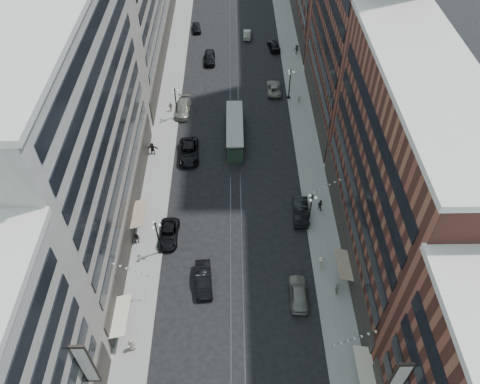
{
  "coord_description": "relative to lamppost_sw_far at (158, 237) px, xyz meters",
  "views": [
    {
      "loc": [
        -0.13,
        -6.38,
        46.09
      ],
      "look_at": [
        0.53,
        33.26,
        5.0
      ],
      "focal_mm": 35.0,
      "sensor_mm": 36.0,
      "label": 1
    }
  ],
  "objects": [
    {
      "name": "pedestrian_6",
      "position": [
        -1.19,
        28.71,
        -2.11
      ],
      "size": [
        1.08,
        0.79,
        1.68
      ],
      "primitive_type": "imported",
      "rotation": [
        0.0,
        0.0,
        3.54
      ],
      "color": "#A29B86",
      "rests_on": "sidewalk_west"
    },
    {
      "name": "pedestrian_7",
      "position": [
        20.24,
        6.69,
        -2.13
      ],
      "size": [
        0.88,
        0.85,
        1.63
      ],
      "primitive_type": "imported",
      "rotation": [
        0.0,
        0.0,
        2.41
      ],
      "color": "black",
      "rests_on": "sidewalk_east"
    },
    {
      "name": "lamppost_se_mid",
      "position": [
        18.4,
        32.0,
        0.0
      ],
      "size": [
        1.03,
        1.14,
        5.52
      ],
      "color": "black",
      "rests_on": "sidewalk_east"
    },
    {
      "name": "ground",
      "position": [
        9.2,
        32.0,
        -3.1
      ],
      "size": [
        220.0,
        220.0,
        0.0
      ],
      "primitive_type": "plane",
      "color": "black",
      "rests_on": "ground"
    },
    {
      "name": "lamppost_sw_mid",
      "position": [
        0.0,
        27.0,
        0.0
      ],
      "size": [
        1.03,
        1.14,
        5.52
      ],
      "color": "black",
      "rests_on": "sidewalk_west"
    },
    {
      "name": "pedestrian_9",
      "position": [
        21.17,
        46.39,
        -1.99
      ],
      "size": [
        1.33,
        0.96,
        1.9
      ],
      "primitive_type": "imported",
      "rotation": [
        0.0,
        0.0,
        -0.41
      ],
      "color": "black",
      "rests_on": "sidewalk_east"
    },
    {
      "name": "building_east_mid",
      "position": [
        26.2,
        -0.0,
        8.9
      ],
      "size": [
        8.0,
        30.0,
        24.0
      ],
      "primitive_type": "cube",
      "color": "brown",
      "rests_on": "ground"
    },
    {
      "name": "sidewalk_east",
      "position": [
        20.2,
        42.0,
        -3.02
      ],
      "size": [
        4.0,
        180.0,
        0.15
      ],
      "primitive_type": "cube",
      "color": "gray",
      "rests_on": "ground"
    },
    {
      "name": "car_11",
      "position": [
        16.06,
        34.2,
        -2.38
      ],
      "size": [
        2.4,
        5.19,
        1.44
      ],
      "primitive_type": "imported",
      "rotation": [
        0.0,
        0.0,
        3.14
      ],
      "color": "gray",
      "rests_on": "ground"
    },
    {
      "name": "car_12",
      "position": [
        17.0,
        48.73,
        -2.4
      ],
      "size": [
        2.58,
        4.99,
        1.38
      ],
      "primitive_type": "imported",
      "rotation": [
        0.0,
        0.0,
        3.28
      ],
      "color": "black",
      "rests_on": "ground"
    },
    {
      "name": "pedestrian_4",
      "position": [
        20.4,
        -6.14,
        -2.0
      ],
      "size": [
        0.59,
        1.15,
        1.9
      ],
      "primitive_type": "imported",
      "rotation": [
        0.0,
        0.0,
        1.49
      ],
      "color": "gray",
      "rests_on": "sidewalk_east"
    },
    {
      "name": "sidewalk_west",
      "position": [
        -1.8,
        42.0,
        -3.02
      ],
      "size": [
        4.0,
        180.0,
        0.15
      ],
      "primitive_type": "cube",
      "color": "gray",
      "rests_on": "ground"
    },
    {
      "name": "car_13",
      "position": [
        4.7,
        44.18,
        -2.23
      ],
      "size": [
        2.14,
        5.1,
        1.72
      ],
      "primitive_type": "imported",
      "rotation": [
        0.0,
        0.0,
        0.02
      ],
      "color": "black",
      "rests_on": "ground"
    },
    {
      "name": "pedestrian_8",
      "position": [
        19.97,
        30.55,
        -2.15
      ],
      "size": [
        0.69,
        0.59,
        1.59
      ],
      "primitive_type": "imported",
      "rotation": [
        0.0,
        0.0,
        3.57
      ],
      "color": "#A09985",
      "rests_on": "sidewalk_east"
    },
    {
      "name": "car_5",
      "position": [
        5.42,
        -4.49,
        -2.25
      ],
      "size": [
        2.25,
        5.28,
        1.69
      ],
      "primitive_type": "imported",
      "rotation": [
        0.0,
        0.0,
        0.09
      ],
      "color": "black",
      "rests_on": "ground"
    },
    {
      "name": "pedestrian_5",
      "position": [
        -2.98,
        18.19,
        -2.0
      ],
      "size": [
        1.77,
        0.55,
        1.9
      ],
      "primitive_type": "imported",
      "rotation": [
        0.0,
        0.0,
        0.02
      ],
      "color": "black",
      "rests_on": "sidewalk_west"
    },
    {
      "name": "car_7",
      "position": [
        2.4,
        17.59,
        -2.24
      ],
      "size": [
        3.16,
        6.32,
        1.72
      ],
      "primitive_type": "imported",
      "rotation": [
        0.0,
        0.0,
        0.05
      ],
      "color": "black",
      "rests_on": "ground"
    },
    {
      "name": "car_8",
      "position": [
        0.8,
        28.4,
        -2.26
      ],
      "size": [
        2.56,
        5.83,
        1.67
      ],
      "primitive_type": "imported",
      "rotation": [
        0.0,
        0.0,
        -0.04
      ],
      "color": "slate",
      "rests_on": "ground"
    },
    {
      "name": "car_14",
      "position": [
        11.94,
        53.33,
        -2.41
      ],
      "size": [
        1.66,
        4.24,
        1.38
      ],
      "primitive_type": "imported",
      "rotation": [
        0.0,
        0.0,
        3.09
      ],
      "color": "gray",
      "rests_on": "ground"
    },
    {
      "name": "streetcar",
      "position": [
        9.2,
        21.53,
        -1.67
      ],
      "size": [
        2.47,
        11.18,
        3.09
      ],
      "color": "#24392C",
      "rests_on": "ground"
    },
    {
      "name": "car_10",
      "position": [
        17.6,
        5.75,
        -2.22
      ],
      "size": [
        2.22,
        5.46,
        1.76
      ],
      "primitive_type": "imported",
      "rotation": [
        0.0,
        0.0,
        3.07
      ],
      "color": "black",
      "rests_on": "ground"
    },
    {
      "name": "car_2",
      "position": [
        0.8,
        2.29,
        -2.39
      ],
      "size": [
        2.48,
        5.15,
        1.41
      ],
      "primitive_type": "imported",
      "rotation": [
        0.0,
        0.0,
        -0.03
      ],
      "color": "black",
      "rests_on": "ground"
    },
    {
      "name": "lamppost_sw_far",
      "position": [
        0.0,
        0.0,
        0.0
      ],
      "size": [
        1.03,
        1.14,
        5.52
      ],
      "color": "black",
      "rests_on": "sidewalk_west"
    },
    {
      "name": "car_9",
      "position": [
        1.68,
        56.33,
        -2.4
      ],
      "size": [
        2.13,
        4.26,
        1.39
      ],
      "primitive_type": "imported",
      "rotation": [
        0.0,
        0.0,
        0.12
      ],
      "color": "black",
      "rests_on": "ground"
    },
    {
      "name": "building_west_mid",
      "position": [
        -7.8,
        5.0,
        10.9
      ],
      "size": [
        8.0,
        36.0,
        28.0
      ],
      "primitive_type": "cube",
      "color": "gray",
      "rests_on": "ground"
    },
    {
      "name": "rail_west",
      "position": [
        8.5,
        42.0,
        -3.09
      ],
      "size": [
        0.12,
        180.0,
        0.02
      ],
      "primitive_type": "cube",
      "color": "#2D2D33",
      "rests_on": "ground"
    },
    {
      "name": "car_4",
      "position": [
        16.04,
        -6.49,
        -2.24
      ],
      "size": [
        2.1,
        5.04,
        1.71
      ],
      "primitive_type": "imported",
      "rotation": [
        0.0,
        0.0,
        3.12
      ],
      "color": "slate",
      "rests_on": "ground"
    },
    {
      "name": "pedestrian_1",
      "position": [
        -1.62,
        -12.33,
        -2.05
      ],
      "size": [
        0.95,
        0.63,
        1.79
      ],
      "primitive_type": "imported",
      "rotation": [
        0.0,
        0.0,
        3.33
      ],
      "color": "#A7998A",
      "rests_on": "sidewalk_west"
    },
    {
      "name": "rail_east",
      "position": [
        9.9,
        42.0,
        -3.09
      ],
      "size": [
        0.12,
        180.0,
        0.02
      ],
      "primitive_type": "cube",
      "color": "#2D2D33",
      "rests_on": "ground"
    },
    {
      "name": "pedestrian_extra_0",
      "position": [
        19.04,
        -2.61,
        -2.02
      ],
      "size": [
        0.65,
        1.25,
        1.85
      ],
      "primitive_type": "imported",
      "rotation": [
        0.0,
        0.0,
        4.85
      ],
      "color": "#B2A994",
      "rests_on": "sidewalk_east"
    },
    {
      "name": "pedestrian_2",
      "position": [
        -2.98,
        1.45,
        -2.1
      ],
      "size": [
        0.9,
        0.62,
        1.69
      ],
      "primitive_type": "imported",
      "rotation": [
        0.0,
        0.0,
        -0.21
      ],
      "color": "black",
      "rests_on": "sidewalk_west"
    },
    {
      "name": "lamppost_se_far",
      "position": [
        18.4,
        4.0,
        0.0
      ],
      "size": [
        1.03,
        1.14,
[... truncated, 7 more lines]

